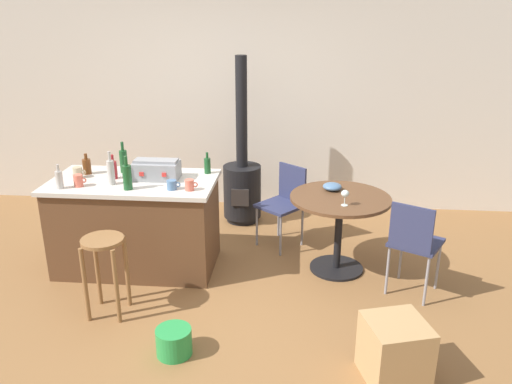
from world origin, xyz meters
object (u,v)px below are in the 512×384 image
(cup_1, at_px, (78,172))
(cup_4, at_px, (172,185))
(bottle_5, at_px, (111,172))
(bottle_6, at_px, (124,161))
(cup_3, at_px, (128,171))
(wine_glass, at_px, (345,194))
(kitchen_island, at_px, (136,224))
(plastic_bucket, at_px, (174,342))
(wooden_stool, at_px, (104,259))
(bottle_2, at_px, (113,169))
(cup_0, at_px, (78,181))
(folding_chair_near, at_px, (414,241))
(serving_bowl, at_px, (332,187))
(bottle_1, at_px, (207,165))
(cardboard_box, at_px, (395,351))
(folding_chair_far, at_px, (285,200))
(cup_2, at_px, (190,185))
(toolbox, at_px, (156,170))
(wood_stove, at_px, (242,182))
(dining_table, at_px, (339,214))
(bottle_0, at_px, (127,177))
(bottle_3, at_px, (87,166))

(cup_1, distance_m, cup_4, 0.99)
(bottle_5, height_order, bottle_6, bottle_5)
(cup_3, bearing_deg, cup_1, -169.81)
(cup_1, distance_m, wine_glass, 2.49)
(kitchen_island, distance_m, bottle_6, 0.62)
(plastic_bucket, bearing_deg, wooden_stool, 144.01)
(bottle_2, bearing_deg, kitchen_island, -9.13)
(cup_0, bearing_deg, cup_4, -0.24)
(wine_glass, bearing_deg, cup_1, 176.54)
(wine_glass, bearing_deg, folding_chair_near, -18.38)
(folding_chair_near, bearing_deg, cup_3, 170.73)
(plastic_bucket, bearing_deg, serving_bowl, 53.15)
(wine_glass, bearing_deg, bottle_5, -179.79)
(bottle_1, height_order, plastic_bucket, bottle_1)
(cup_0, bearing_deg, cardboard_box, -24.67)
(folding_chair_far, relative_size, cup_3, 7.73)
(cardboard_box, bearing_deg, bottle_6, 145.06)
(kitchen_island, xyz_separation_m, cup_0, (-0.42, -0.22, 0.50))
(plastic_bucket, bearing_deg, cup_1, 131.83)
(bottle_1, distance_m, plastic_bucket, 1.81)
(cup_1, xyz_separation_m, cup_4, (0.96, -0.25, -0.01))
(wooden_stool, height_order, folding_chair_near, folding_chair_near)
(bottle_2, bearing_deg, cup_2, -18.37)
(wooden_stool, bearing_deg, cup_1, 121.94)
(wine_glass, distance_m, plastic_bucket, 1.91)
(toolbox, relative_size, cup_2, 3.61)
(wood_stove, relative_size, serving_bowl, 10.67)
(folding_chair_near, height_order, wine_glass, wine_glass)
(toolbox, height_order, cup_4, toolbox)
(folding_chair_far, xyz_separation_m, cup_3, (-1.48, -0.53, 0.43))
(cup_1, bearing_deg, cup_4, -14.33)
(kitchen_island, height_order, bottle_1, bottle_1)
(dining_table, xyz_separation_m, cup_1, (-2.46, -0.07, 0.37))
(cup_2, bearing_deg, plastic_bucket, -85.81)
(dining_table, height_order, bottle_5, bottle_5)
(cup_2, bearing_deg, bottle_6, 148.42)
(bottle_2, height_order, bottle_5, bottle_5)
(bottle_0, distance_m, bottle_3, 0.67)
(folding_chair_near, distance_m, cup_2, 1.99)
(bottle_6, distance_m, serving_bowl, 2.03)
(bottle_5, bearing_deg, cardboard_box, -28.71)
(folding_chair_far, bearing_deg, bottle_1, -153.69)
(dining_table, height_order, wine_glass, wine_glass)
(cup_0, relative_size, cup_4, 0.94)
(toolbox, distance_m, cup_1, 0.75)
(wood_stove, xyz_separation_m, cup_1, (-1.41, -1.20, 0.46))
(dining_table, height_order, bottle_6, bottle_6)
(bottle_2, bearing_deg, bottle_1, 15.80)
(folding_chair_near, bearing_deg, cup_2, 177.27)
(cup_4, bearing_deg, cup_0, 179.76)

